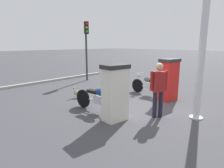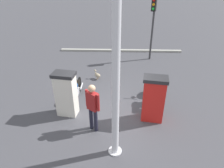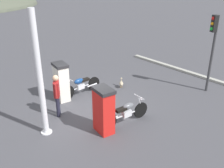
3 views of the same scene
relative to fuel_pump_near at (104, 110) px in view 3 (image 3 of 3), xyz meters
The scene contains 10 objects.
ground_plane 1.80m from the fuel_pump_near, 78.79° to the left, with size 120.00×120.00×0.00m, color #424247.
fuel_pump_near is the anchor object (origin of this frame).
fuel_pump_far 3.11m from the fuel_pump_near, 90.00° to the left, with size 0.62×0.82×1.70m.
motorcycle_near_pump 1.04m from the fuel_pump_near, ahead, with size 2.15×0.56×0.96m.
motorcycle_far_pump 3.16m from the fuel_pump_near, 73.55° to the left, with size 2.14×0.56×0.97m.
attendant_person 2.13m from the fuel_pump_near, 111.34° to the left, with size 0.38×0.53×1.72m.
wandering_duck 3.84m from the fuel_pump_near, 40.67° to the left, with size 0.39×0.41×0.46m.
roadside_traffic_light 6.02m from the fuel_pump_near, ahead, with size 0.40×0.30×3.56m.
canopy_support_pole 2.39m from the fuel_pump_near, 144.70° to the left, with size 0.40×0.40×4.31m.
road_edge_kerb 7.28m from the fuel_pump_near, 12.39° to the left, with size 0.77×8.19×0.12m.
Camera 3 is at (-4.79, -7.75, 5.28)m, focal length 40.63 mm.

